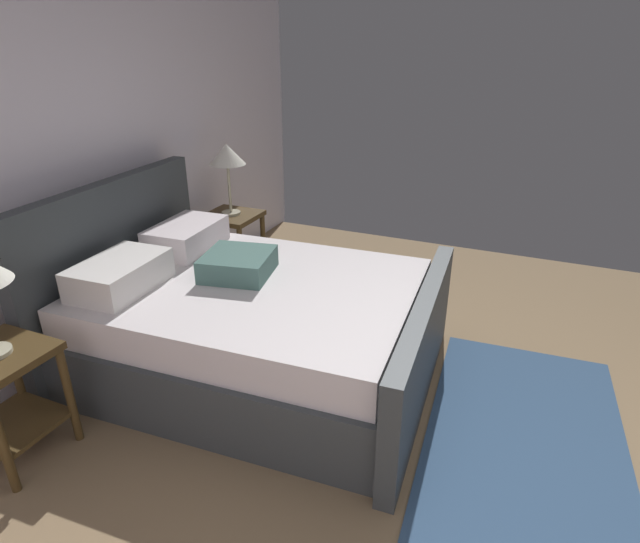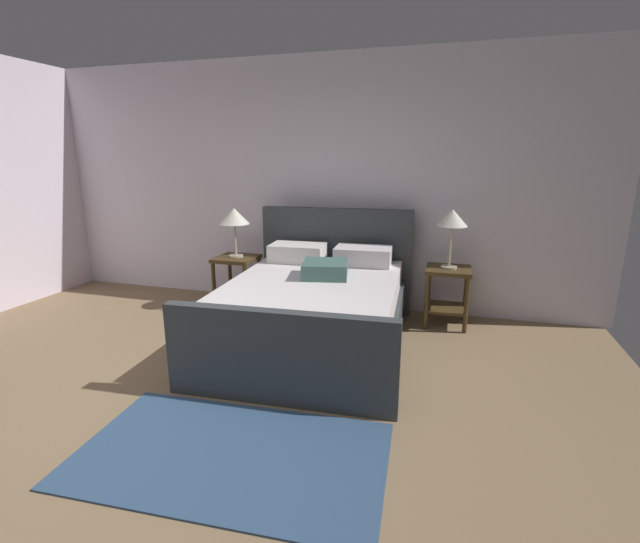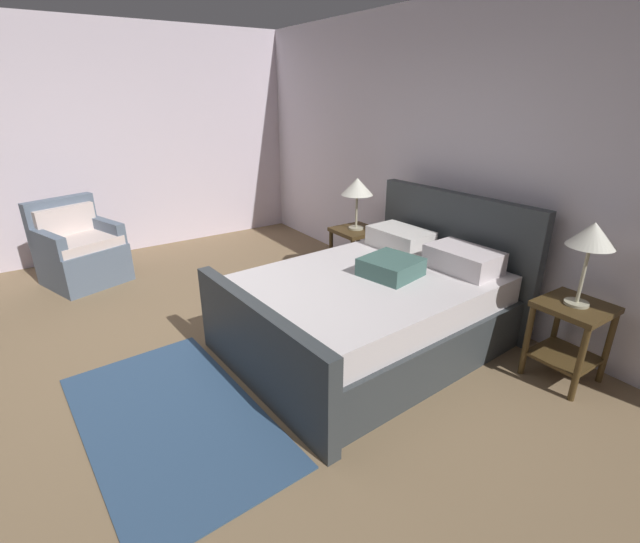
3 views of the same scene
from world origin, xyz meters
name	(u,v)px [view 1 (image 1 of 3)]	position (x,y,z in m)	size (l,w,h in m)	color
ground_plane	(501,498)	(0.00, 0.00, -0.01)	(6.33, 5.56, 0.02)	#856B4C
wall_back	(7,154)	(0.00, 2.84, 1.37)	(6.45, 0.12, 2.75)	silver
bed	(249,320)	(0.46, 1.62, 0.35)	(1.77, 2.24, 1.15)	#373C3F
nightstand_right	(233,236)	(1.60, 2.45, 0.40)	(0.44, 0.44, 0.60)	#48351A
table_lamp_right	(227,157)	(1.60, 2.45, 1.09)	(0.30, 0.30, 0.59)	#B7B293
nightstand_left	(5,388)	(-0.68, 2.31, 0.40)	(0.44, 0.44, 0.60)	#48351A
area_rug	(525,437)	(0.46, -0.07, 0.01)	(1.79, 1.01, 0.01)	#314D6F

